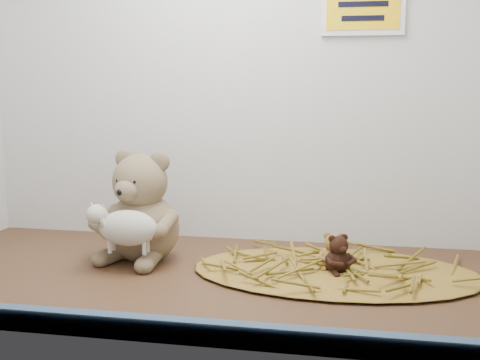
% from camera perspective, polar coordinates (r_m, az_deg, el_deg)
% --- Properties ---
extents(alcove_shell, '(1.20, 0.60, 0.90)m').
position_cam_1_polar(alcove_shell, '(1.23, -2.85, 12.44)').
color(alcove_shell, '#3B2314').
rests_on(alcove_shell, ground).
extents(front_rail, '(1.19, 0.02, 0.04)m').
position_cam_1_polar(front_rail, '(0.94, -8.05, -13.76)').
color(front_rail, '#38516C').
rests_on(front_rail, shelf_floor).
extents(straw_bed, '(0.58, 0.34, 0.01)m').
position_cam_1_polar(straw_bed, '(1.24, 9.01, -8.56)').
color(straw_bed, brown).
rests_on(straw_bed, shelf_floor).
extents(main_teddy, '(0.24, 0.24, 0.24)m').
position_cam_1_polar(main_teddy, '(1.31, -9.27, -2.37)').
color(main_teddy, olive).
rests_on(main_teddy, shelf_floor).
extents(toy_lamb, '(0.16, 0.10, 0.10)m').
position_cam_1_polar(toy_lamb, '(1.24, -10.56, -4.49)').
color(toy_lamb, beige).
rests_on(toy_lamb, main_teddy).
extents(mini_teddy_tan, '(0.06, 0.06, 0.07)m').
position_cam_1_polar(mini_teddy_tan, '(1.24, 8.84, -6.50)').
color(mini_teddy_tan, olive).
rests_on(mini_teddy_tan, straw_bed).
extents(mini_teddy_brown, '(0.09, 0.09, 0.08)m').
position_cam_1_polar(mini_teddy_brown, '(1.21, 9.29, -6.77)').
color(mini_teddy_brown, black).
rests_on(mini_teddy_brown, straw_bed).
extents(wall_sign, '(0.16, 0.01, 0.11)m').
position_cam_1_polar(wall_sign, '(1.41, 11.60, 16.00)').
color(wall_sign, '#DDAB0B').
rests_on(wall_sign, back_wall).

